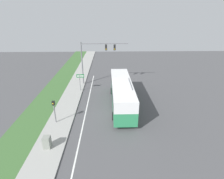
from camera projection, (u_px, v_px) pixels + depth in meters
name	position (u px, v px, depth m)	size (l,w,h in m)	color
ground_plane	(115.00, 116.00, 20.65)	(80.00, 80.00, 0.00)	#4C4C4F
sidewalk	(63.00, 116.00, 20.47)	(2.80, 80.00, 0.12)	#9E9E99
grass_verge	(35.00, 116.00, 20.39)	(3.60, 80.00, 0.10)	#3D6633
lane_divider_near	(85.00, 116.00, 20.55)	(0.14, 30.00, 0.01)	silver
bus	(122.00, 91.00, 22.39)	(2.63, 11.44, 3.49)	#2D8956
signal_gantry	(95.00, 54.00, 28.26)	(7.57, 0.41, 7.09)	slate
pedestrian_signal	(54.00, 108.00, 18.49)	(0.28, 0.34, 2.69)	slate
street_sign	(80.00, 79.00, 26.69)	(1.17, 0.08, 2.76)	slate
utility_cabinet	(47.00, 142.00, 15.29)	(0.61, 0.63, 1.13)	gray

